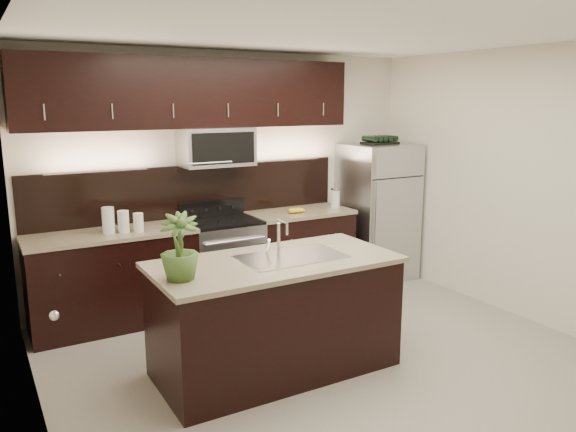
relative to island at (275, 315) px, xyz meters
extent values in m
plane|color=gray|center=(0.49, -0.07, -0.47)|extent=(4.50, 4.50, 0.00)
cube|color=beige|center=(0.49, 1.93, 0.88)|extent=(4.50, 0.02, 2.70)
cube|color=beige|center=(0.49, -2.07, 0.88)|extent=(4.50, 0.02, 2.70)
cube|color=beige|center=(-1.76, -0.07, 0.88)|extent=(0.02, 4.00, 2.70)
cube|color=beige|center=(2.74, -0.07, 0.88)|extent=(0.02, 4.00, 2.70)
cube|color=white|center=(0.49, -0.07, 2.23)|extent=(4.50, 4.00, 0.02)
cube|color=silver|center=(-1.74, -0.87, 0.54)|extent=(0.04, 0.80, 2.02)
sphere|color=silver|center=(-1.71, -0.55, 0.53)|extent=(0.06, 0.06, 0.06)
cube|color=black|center=(-1.74, 0.68, 1.18)|extent=(0.01, 0.32, 0.46)
cube|color=white|center=(-1.74, 0.68, 1.18)|extent=(0.00, 0.24, 0.36)
cube|color=black|center=(-0.92, 1.62, -0.02)|extent=(1.57, 0.62, 0.90)
cube|color=black|center=(1.20, 1.62, -0.02)|extent=(1.16, 0.62, 0.90)
cube|color=#B2B2B7|center=(0.24, 1.62, -0.02)|extent=(0.76, 0.62, 0.90)
cube|color=black|center=(0.24, 1.62, 0.44)|extent=(0.76, 0.60, 0.03)
cube|color=#BAB18B|center=(-0.92, 1.62, 0.45)|extent=(1.59, 0.65, 0.04)
cube|color=#BAB18B|center=(1.20, 1.62, 0.45)|extent=(1.18, 0.65, 0.04)
cube|color=black|center=(0.04, 1.92, 0.75)|extent=(3.49, 0.02, 0.56)
cube|color=#B2B2B7|center=(0.24, 1.73, 1.23)|extent=(0.76, 0.40, 0.40)
cube|color=black|center=(0.04, 1.77, 1.78)|extent=(3.49, 0.33, 0.70)
cube|color=black|center=(0.00, 0.00, -0.02)|extent=(1.90, 0.90, 0.90)
cube|color=#BAB18B|center=(0.00, 0.00, 0.45)|extent=(1.96, 0.96, 0.04)
cube|color=silver|center=(0.15, 0.00, 0.47)|extent=(0.84, 0.50, 0.01)
cylinder|color=silver|center=(0.15, 0.21, 0.59)|extent=(0.03, 0.03, 0.24)
cylinder|color=silver|center=(0.15, 0.14, 0.74)|extent=(0.02, 0.14, 0.02)
cylinder|color=silver|center=(0.15, 0.07, 0.69)|extent=(0.02, 0.02, 0.10)
cube|color=#B2B2B7|center=(2.29, 1.56, 0.36)|extent=(0.80, 0.72, 1.66)
cube|color=black|center=(2.29, 1.56, 1.20)|extent=(0.41, 0.25, 0.03)
cylinder|color=black|center=(2.14, 1.56, 1.25)|extent=(0.07, 0.23, 0.07)
cylinder|color=black|center=(2.21, 1.56, 1.25)|extent=(0.07, 0.23, 0.07)
cylinder|color=black|center=(2.29, 1.56, 1.25)|extent=(0.07, 0.23, 0.07)
cylinder|color=black|center=(2.37, 1.56, 1.25)|extent=(0.07, 0.23, 0.07)
cylinder|color=black|center=(2.45, 1.56, 1.25)|extent=(0.07, 0.23, 0.07)
imported|color=#3B5823|center=(-0.82, -0.11, 0.71)|extent=(0.34, 0.34, 0.48)
cylinder|color=silver|center=(-0.94, 1.57, 0.59)|extent=(0.12, 0.12, 0.25)
cylinder|color=silver|center=(-0.81, 1.54, 0.57)|extent=(0.11, 0.11, 0.21)
cylinder|color=silver|center=(-0.67, 1.51, 0.56)|extent=(0.09, 0.09, 0.18)
cylinder|color=silver|center=(1.66, 1.57, 0.57)|extent=(0.10, 0.10, 0.21)
cylinder|color=silver|center=(1.66, 1.57, 0.68)|extent=(0.11, 0.11, 0.02)
cylinder|color=silver|center=(1.66, 1.57, 0.74)|extent=(0.01, 0.01, 0.08)
ellipsoid|color=gold|center=(1.05, 1.54, 0.50)|extent=(0.21, 0.17, 0.06)
camera|label=1|loc=(-2.05, -3.77, 1.72)|focal=35.00mm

